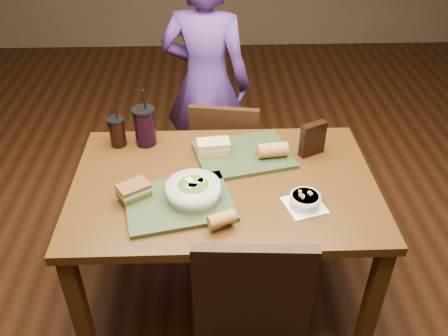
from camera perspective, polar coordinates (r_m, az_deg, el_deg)
The scene contains 15 objects.
ground at distance 2.56m, azimuth -0.00°, elevation -15.07°, with size 6.00×6.00×0.00m, color #381C0B.
dining_table at distance 2.09m, azimuth -0.00°, elevation -3.57°, with size 1.30×0.85×0.75m.
chair_far at distance 2.68m, azimuth -0.08°, elevation 1.15°, with size 0.42×0.42×0.84m.
diner at distance 2.88m, azimuth -2.15°, elevation 10.08°, with size 0.54×0.35×1.47m, color #492A75.
tray_near at distance 1.92m, azimuth -5.47°, elevation -4.13°, with size 0.42×0.32×0.02m, color #29391D.
tray_far at distance 2.18m, azimuth 2.34°, elevation 1.61°, with size 0.42×0.32×0.02m, color #29391D.
salad_bowl at distance 1.90m, azimuth -3.70°, elevation -2.63°, with size 0.22×0.22×0.07m.
soup_bowl at distance 1.92m, azimuth 9.71°, elevation -3.84°, with size 0.19×0.19×0.06m.
sandwich_near at distance 1.94m, azimuth -10.81°, elevation -2.67°, with size 0.15×0.14×0.06m.
sandwich_far at distance 2.17m, azimuth -1.29°, elevation 2.59°, with size 0.16×0.10×0.06m.
baguette_near at distance 1.78m, azimuth -0.31°, elevation -6.18°, with size 0.05×0.05×0.10m, color #AD7533.
baguette_far at distance 2.15m, azimuth 5.86°, elevation 2.16°, with size 0.07×0.07×0.13m, color #AD7533.
cup_cola at distance 2.29m, azimuth -12.72°, elevation 4.28°, with size 0.08×0.08×0.22m.
cup_berry at distance 2.26m, azimuth -9.51°, elevation 4.99°, with size 0.11×0.11×0.29m.
chip_bag at distance 2.20m, azimuth 10.61°, elevation 3.44°, with size 0.12×0.04×0.16m, color black.
Camera 1 is at (-0.06, -1.62, 1.98)m, focal length 38.00 mm.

